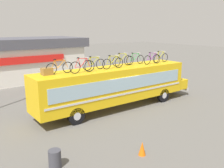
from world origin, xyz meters
name	(u,v)px	position (x,y,z in m)	size (l,w,h in m)	color
ground_plane	(115,108)	(0.00, 0.00, 0.00)	(120.00, 120.00, 0.00)	#605E59
bus	(117,84)	(0.18, 0.00, 1.76)	(13.01, 2.39, 2.97)	yellow
luggage_bag_1	(47,71)	(-4.81, 0.27, 3.18)	(0.60, 0.53, 0.41)	olive
rooftop_bicycle_1	(60,68)	(-4.06, 0.12, 3.35)	(1.74, 0.44, 0.91)	black
rooftop_bicycle_2	(82,66)	(-2.78, -0.38, 3.37)	(1.75, 0.44, 0.97)	black
rooftop_bicycle_3	(94,64)	(-1.64, 0.09, 3.35)	(1.71, 0.44, 0.92)	black
rooftop_bicycle_4	(113,63)	(-0.34, -0.25, 3.36)	(1.75, 0.44, 0.93)	black
rooftop_bicycle_5	(122,60)	(0.93, 0.31, 3.37)	(1.80, 0.44, 0.96)	black
rooftop_bicycle_6	(135,59)	(2.15, 0.28, 3.35)	(1.74, 0.44, 0.90)	black
rooftop_bicycle_7	(152,59)	(3.35, -0.33, 3.35)	(1.74, 0.44, 0.92)	black
rooftop_bicycle_8	(160,57)	(4.56, -0.06, 3.35)	(1.72, 0.44, 0.91)	black
roadside_building	(17,59)	(-2.77, 14.03, 2.34)	(14.25, 7.06, 4.56)	silver
trash_bin	(55,159)	(-6.60, -4.61, 0.39)	(0.53, 0.53, 0.78)	#3F3F47
traffic_cone	(142,148)	(-2.99, -6.03, 0.33)	(0.34, 0.34, 0.65)	orange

